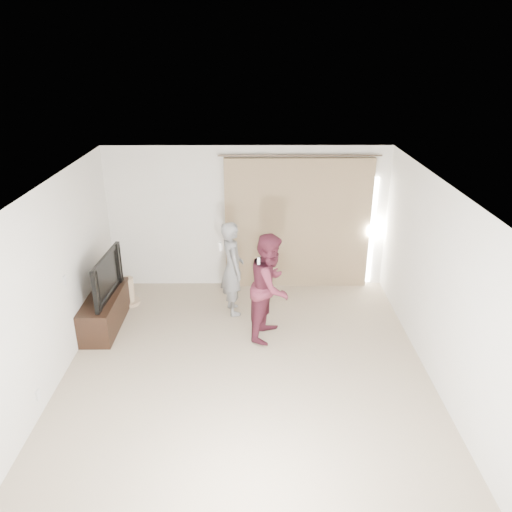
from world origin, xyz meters
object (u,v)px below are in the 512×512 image
at_px(tv_console, 105,311).
at_px(person_man, 232,268).
at_px(person_woman, 270,286).
at_px(tv, 100,276).

distance_m(tv_console, person_man, 2.14).
distance_m(tv_console, person_woman, 2.70).
bearing_deg(tv_console, tv, 0.00).
distance_m(tv, person_woman, 2.64).
height_order(tv, person_woman, person_woman).
xyz_separation_m(tv, person_man, (2.02, 0.46, -0.08)).
height_order(tv_console, person_man, person_man).
bearing_deg(person_woman, person_man, 128.80).
xyz_separation_m(tv, person_woman, (2.62, -0.28, -0.05)).
xyz_separation_m(tv_console, person_woman, (2.62, -0.28, 0.57)).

